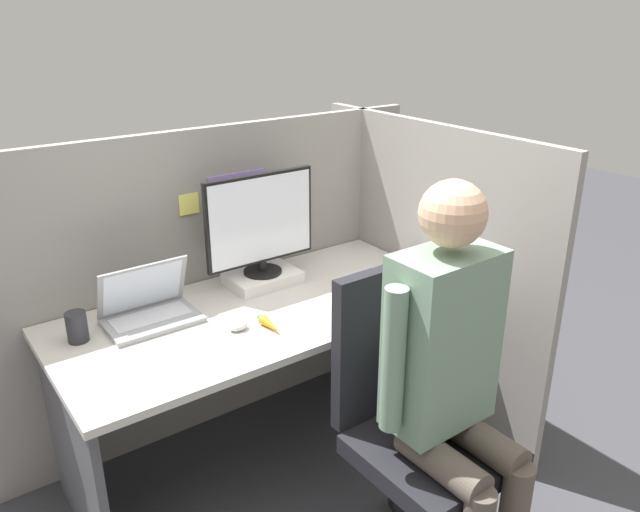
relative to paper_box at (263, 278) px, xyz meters
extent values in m
plane|color=#3D3D42|center=(-0.13, -0.58, -0.76)|extent=(12.00, 12.00, 0.00)
cube|color=gray|center=(-0.13, 0.20, -0.06)|extent=(2.13, 0.04, 1.40)
cube|color=#937AC6|center=(-0.01, 0.18, 0.28)|extent=(0.28, 0.01, 0.31)
cube|color=#F4EA66|center=(-0.24, 0.18, 0.33)|extent=(0.09, 0.01, 0.09)
cube|color=#EA9EC6|center=(0.32, 0.18, 0.16)|extent=(0.06, 0.01, 0.06)
cube|color=gray|center=(0.71, -0.28, -0.06)|extent=(0.04, 1.41, 1.40)
cube|color=beige|center=(-0.13, -0.20, -0.04)|extent=(1.63, 0.76, 0.03)
cube|color=#4C4C51|center=(-0.91, -0.20, -0.41)|extent=(0.03, 0.65, 0.70)
cube|color=#4C4C51|center=(0.65, -0.20, -0.41)|extent=(0.03, 0.65, 0.70)
cube|color=white|center=(0.00, 0.00, 0.00)|extent=(0.30, 0.21, 0.05)
cylinder|color=black|center=(0.00, 0.00, 0.03)|extent=(0.17, 0.17, 0.01)
cylinder|color=black|center=(0.00, 0.00, 0.06)|extent=(0.04, 0.04, 0.05)
cube|color=black|center=(0.00, 0.00, 0.27)|extent=(0.51, 0.02, 0.39)
cube|color=silver|center=(0.00, -0.01, 0.27)|extent=(0.48, 0.00, 0.36)
cube|color=#99999E|center=(-0.53, -0.07, -0.02)|extent=(0.35, 0.23, 0.02)
cube|color=silver|center=(-0.53, -0.05, 0.00)|extent=(0.29, 0.12, 0.00)
cube|color=#99999E|center=(-0.53, 0.00, 0.10)|extent=(0.35, 0.10, 0.21)
cube|color=silver|center=(-0.53, 0.00, 0.10)|extent=(0.30, 0.08, 0.19)
ellipsoid|color=silver|center=(-0.29, -0.31, -0.01)|extent=(0.07, 0.05, 0.03)
cube|color=black|center=(0.62, -0.25, 0.00)|extent=(0.05, 0.13, 0.06)
cone|color=orange|center=(-0.20, -0.38, -0.01)|extent=(0.04, 0.12, 0.04)
cylinder|color=green|center=(-0.20, -0.31, -0.01)|extent=(0.02, 0.02, 0.02)
cylinder|color=gray|center=(0.05, -1.00, -0.53)|extent=(0.05, 0.05, 0.39)
cube|color=black|center=(0.05, -1.00, -0.30)|extent=(0.46, 0.46, 0.07)
cube|color=black|center=(0.05, -0.74, 0.02)|extent=(0.44, 0.05, 0.56)
cylinder|color=brown|center=(-0.05, -1.12, -0.21)|extent=(0.11, 0.32, 0.11)
cylinder|color=brown|center=(0.13, -1.12, -0.21)|extent=(0.11, 0.32, 0.11)
cube|color=gray|center=(0.05, -1.00, 0.14)|extent=(0.34, 0.20, 0.58)
sphere|color=#D8A884|center=(0.05, -1.00, 0.55)|extent=(0.20, 0.20, 0.20)
cylinder|color=gray|center=(-0.16, -1.01, 0.14)|extent=(0.07, 0.07, 0.46)
cylinder|color=gray|center=(0.25, -1.00, 0.14)|extent=(0.07, 0.07, 0.46)
cylinder|color=#28282D|center=(-0.80, -0.04, 0.03)|extent=(0.07, 0.07, 0.11)
camera|label=1|loc=(-1.26, -2.15, 1.10)|focal=35.00mm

